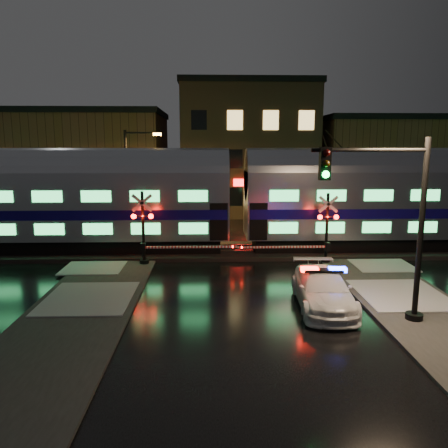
{
  "coord_description": "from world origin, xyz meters",
  "views": [
    {
      "loc": [
        -1.5,
        -20.25,
        6.28
      ],
      "look_at": [
        -0.78,
        2.5,
        2.2
      ],
      "focal_mm": 35.0,
      "sensor_mm": 36.0,
      "label": 1
    }
  ],
  "objects_px": {
    "streetlight": "(130,177)",
    "crossing_signal_left": "(150,236)",
    "crossing_signal_right": "(320,236)",
    "traffic_light": "(392,227)",
    "police_car": "(323,289)"
  },
  "relations": [
    {
      "from": "crossing_signal_left",
      "to": "traffic_light",
      "type": "bearing_deg",
      "value": -39.82
    },
    {
      "from": "police_car",
      "to": "traffic_light",
      "type": "distance_m",
      "value": 3.74
    },
    {
      "from": "traffic_light",
      "to": "streetlight",
      "type": "xyz_separation_m",
      "value": [
        -11.6,
        14.6,
        0.71
      ]
    },
    {
      "from": "crossing_signal_right",
      "to": "streetlight",
      "type": "xyz_separation_m",
      "value": [
        -11.14,
        6.7,
        2.63
      ]
    },
    {
      "from": "police_car",
      "to": "traffic_light",
      "type": "bearing_deg",
      "value": -37.38
    },
    {
      "from": "streetlight",
      "to": "crossing_signal_left",
      "type": "bearing_deg",
      "value": -72.46
    },
    {
      "from": "crossing_signal_right",
      "to": "crossing_signal_left",
      "type": "relative_size",
      "value": 0.97
    },
    {
      "from": "traffic_light",
      "to": "streetlight",
      "type": "bearing_deg",
      "value": 139.56
    },
    {
      "from": "crossing_signal_right",
      "to": "traffic_light",
      "type": "relative_size",
      "value": 0.82
    },
    {
      "from": "crossing_signal_right",
      "to": "traffic_light",
      "type": "distance_m",
      "value": 8.15
    },
    {
      "from": "crossing_signal_left",
      "to": "police_car",
      "type": "bearing_deg",
      "value": -39.57
    },
    {
      "from": "traffic_light",
      "to": "streetlight",
      "type": "height_order",
      "value": "streetlight"
    },
    {
      "from": "crossing_signal_right",
      "to": "streetlight",
      "type": "relative_size",
      "value": 0.74
    },
    {
      "from": "crossing_signal_right",
      "to": "crossing_signal_left",
      "type": "distance_m",
      "value": 9.02
    },
    {
      "from": "police_car",
      "to": "crossing_signal_right",
      "type": "xyz_separation_m",
      "value": [
        1.44,
        6.26,
        0.85
      ]
    }
  ]
}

